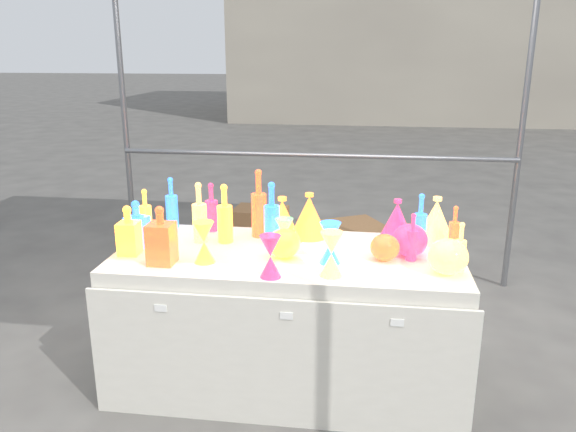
# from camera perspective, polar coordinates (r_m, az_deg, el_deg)

# --- Properties ---
(ground) EXTENTS (80.00, 80.00, 0.00)m
(ground) POSITION_cam_1_polar(r_m,az_deg,el_deg) (3.28, 0.00, -16.12)
(ground) COLOR slate
(ground) RESTS_ON ground
(display_table) EXTENTS (1.84, 0.83, 0.75)m
(display_table) POSITION_cam_1_polar(r_m,az_deg,el_deg) (3.09, -0.02, -10.36)
(display_table) COLOR silver
(display_table) RESTS_ON ground
(background_building) EXTENTS (14.00, 6.00, 6.00)m
(background_building) POSITION_cam_1_polar(r_m,az_deg,el_deg) (17.17, 21.12, 19.62)
(background_building) COLOR #B5AB96
(background_building) RESTS_ON ground
(cardboard_box_closed) EXTENTS (0.51, 0.39, 0.35)m
(cardboard_box_closed) POSITION_cam_1_polar(r_m,az_deg,el_deg) (5.28, -2.82, -1.06)
(cardboard_box_closed) COLOR #946842
(cardboard_box_closed) RESTS_ON ground
(cardboard_box_flat) EXTENTS (0.98, 0.88, 0.07)m
(cardboard_box_flat) POSITION_cam_1_polar(r_m,az_deg,el_deg) (5.69, 5.71, -1.31)
(cardboard_box_flat) COLOR #946842
(cardboard_box_flat) RESTS_ON ground
(bottle_0) EXTENTS (0.09, 0.09, 0.26)m
(bottle_0) POSITION_cam_1_polar(r_m,az_deg,el_deg) (3.31, -14.28, 0.44)
(bottle_0) COLOR red
(bottle_0) RESTS_ON display_table
(bottle_1) EXTENTS (0.09, 0.09, 0.30)m
(bottle_1) POSITION_cam_1_polar(r_m,az_deg,el_deg) (3.39, -11.75, 1.37)
(bottle_1) COLOR #1A9046
(bottle_1) RESTS_ON display_table
(bottle_2) EXTENTS (0.11, 0.11, 0.39)m
(bottle_2) POSITION_cam_1_polar(r_m,az_deg,el_deg) (3.15, -2.99, 1.31)
(bottle_2) COLOR orange
(bottle_2) RESTS_ON display_table
(bottle_3) EXTENTS (0.08, 0.08, 0.29)m
(bottle_3) POSITION_cam_1_polar(r_m,az_deg,el_deg) (3.29, -7.78, 0.94)
(bottle_3) COLOR #1A3999
(bottle_3) RESTS_ON display_table
(bottle_4) EXTENTS (0.10, 0.10, 0.34)m
(bottle_4) POSITION_cam_1_polar(r_m,az_deg,el_deg) (3.10, -8.99, 0.39)
(bottle_4) COLOR #158771
(bottle_4) RESTS_ON display_table
(bottle_6) EXTENTS (0.09, 0.09, 0.33)m
(bottle_6) POSITION_cam_1_polar(r_m,az_deg,el_deg) (3.08, -6.45, 0.27)
(bottle_6) COLOR red
(bottle_6) RESTS_ON display_table
(bottle_7) EXTENTS (0.11, 0.11, 0.36)m
(bottle_7) POSITION_cam_1_polar(r_m,az_deg,el_deg) (2.99, -1.67, 0.16)
(bottle_7) COLOR #1A9046
(bottle_7) RESTS_ON display_table
(decanter_0) EXTENTS (0.11, 0.11, 0.26)m
(decanter_0) POSITION_cam_1_polar(r_m,az_deg,el_deg) (3.00, -15.89, -1.37)
(decanter_0) COLOR red
(decanter_0) RESTS_ON display_table
(decanter_1) EXTENTS (0.13, 0.13, 0.30)m
(decanter_1) POSITION_cam_1_polar(r_m,az_deg,el_deg) (2.82, -12.78, -1.90)
(decanter_1) COLOR orange
(decanter_1) RESTS_ON display_table
(decanter_2) EXTENTS (0.13, 0.13, 0.26)m
(decanter_2) POSITION_cam_1_polar(r_m,az_deg,el_deg) (3.10, -15.11, -0.78)
(decanter_2) COLOR #1A9046
(decanter_2) RESTS_ON display_table
(hourglass_1) EXTENTS (0.10, 0.10, 0.20)m
(hourglass_1) POSITION_cam_1_polar(r_m,az_deg,el_deg) (2.60, -1.80, -4.13)
(hourglass_1) COLOR #1A3999
(hourglass_1) RESTS_ON display_table
(hourglass_2) EXTENTS (0.11, 0.11, 0.22)m
(hourglass_2) POSITION_cam_1_polar(r_m,az_deg,el_deg) (2.62, 4.43, -3.88)
(hourglass_2) COLOR #158771
(hourglass_2) RESTS_ON display_table
(hourglass_3) EXTENTS (0.11, 0.11, 0.19)m
(hourglass_3) POSITION_cam_1_polar(r_m,az_deg,el_deg) (2.89, -0.40, -2.12)
(hourglass_3) COLOR #B123A5
(hourglass_3) RESTS_ON display_table
(hourglass_4) EXTENTS (0.12, 0.12, 0.21)m
(hourglass_4) POSITION_cam_1_polar(r_m,az_deg,el_deg) (2.81, -8.54, -2.65)
(hourglass_4) COLOR red
(hourglass_4) RESTS_ON display_table
(hourglass_5) EXTENTS (0.12, 0.12, 0.21)m
(hourglass_5) POSITION_cam_1_polar(r_m,az_deg,el_deg) (2.78, 4.29, -2.74)
(hourglass_5) COLOR #1A9046
(hourglass_5) RESTS_ON display_table
(globe_0) EXTENTS (0.22, 0.22, 0.13)m
(globe_0) POSITION_cam_1_polar(r_m,az_deg,el_deg) (2.86, -0.42, -2.95)
(globe_0) COLOR red
(globe_0) RESTS_ON display_table
(globe_1) EXTENTS (0.21, 0.21, 0.15)m
(globe_1) POSITION_cam_1_polar(r_m,az_deg,el_deg) (2.75, 15.92, -4.18)
(globe_1) COLOR #158771
(globe_1) RESTS_ON display_table
(globe_2) EXTENTS (0.19, 0.19, 0.12)m
(globe_2) POSITION_cam_1_polar(r_m,az_deg,el_deg) (2.86, 9.81, -3.30)
(globe_2) COLOR orange
(globe_2) RESTS_ON display_table
(globe_3) EXTENTS (0.19, 0.19, 0.15)m
(globe_3) POSITION_cam_1_polar(r_m,az_deg,el_deg) (2.95, 12.27, -2.57)
(globe_3) COLOR #1A3999
(globe_3) RESTS_ON display_table
(lampshade_0) EXTENTS (0.22, 0.22, 0.25)m
(lampshade_0) POSITION_cam_1_polar(r_m,az_deg,el_deg) (3.16, 2.16, 0.11)
(lampshade_0) COLOR yellow
(lampshade_0) RESTS_ON display_table
(lampshade_1) EXTENTS (0.26, 0.26, 0.26)m
(lampshade_1) POSITION_cam_1_polar(r_m,az_deg,el_deg) (3.07, -0.59, -0.37)
(lampshade_1) COLOR yellow
(lampshade_1) RESTS_ON display_table
(lampshade_2) EXTENTS (0.24, 0.24, 0.24)m
(lampshade_2) POSITION_cam_1_polar(r_m,az_deg,el_deg) (3.15, 11.00, -0.39)
(lampshade_2) COLOR #1A3999
(lampshade_2) RESTS_ON display_table
(lampshade_3) EXTENTS (0.24, 0.24, 0.26)m
(lampshade_3) POSITION_cam_1_polar(r_m,az_deg,el_deg) (3.17, 14.80, -0.35)
(lampshade_3) COLOR #158771
(lampshade_3) RESTS_ON display_table
(bottle_8) EXTENTS (0.07, 0.07, 0.30)m
(bottle_8) POSITION_cam_1_polar(r_m,az_deg,el_deg) (3.03, 13.28, -0.56)
(bottle_8) COLOR #1A9046
(bottle_8) RESTS_ON display_table
(bottle_9) EXTENTS (0.06, 0.06, 0.25)m
(bottle_9) POSITION_cam_1_polar(r_m,az_deg,el_deg) (3.06, 16.54, -1.24)
(bottle_9) COLOR orange
(bottle_9) RESTS_ON display_table
(bottle_10) EXTENTS (0.06, 0.06, 0.25)m
(bottle_10) POSITION_cam_1_polar(r_m,az_deg,el_deg) (2.87, 12.51, -2.09)
(bottle_10) COLOR #1A3999
(bottle_10) RESTS_ON display_table
(bottle_11) EXTENTS (0.07, 0.07, 0.25)m
(bottle_11) POSITION_cam_1_polar(r_m,az_deg,el_deg) (2.77, 17.09, -3.07)
(bottle_11) COLOR #158771
(bottle_11) RESTS_ON display_table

